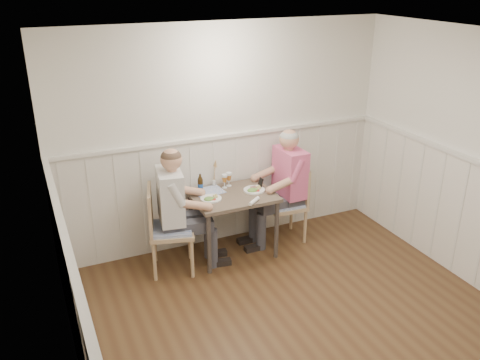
{
  "coord_description": "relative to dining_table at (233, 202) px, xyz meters",
  "views": [
    {
      "loc": [
        -2.12,
        -2.97,
        3.09
      ],
      "look_at": [
        -0.07,
        1.64,
        1.0
      ],
      "focal_mm": 38.0,
      "sensor_mm": 36.0,
      "label": 1
    }
  ],
  "objects": [
    {
      "name": "beer_glass_a",
      "position": [
        0.05,
        0.24,
        0.21
      ],
      "size": [
        0.07,
        0.07,
        0.17
      ],
      "color": "silver",
      "rests_on": "dining_table"
    },
    {
      "name": "plate_man",
      "position": [
        0.26,
        -0.01,
        0.12
      ],
      "size": [
        0.25,
        0.25,
        0.06
      ],
      "color": "white",
      "rests_on": "dining_table"
    },
    {
      "name": "plate_diner",
      "position": [
        -0.28,
        -0.03,
        0.12
      ],
      "size": [
        0.23,
        0.23,
        0.06
      ],
      "color": "white",
      "rests_on": "dining_table"
    },
    {
      "name": "wainscot",
      "position": [
        0.07,
        -1.15,
        0.04
      ],
      "size": [
        4.0,
        4.49,
        1.34
      ],
      "color": "silver",
      "rests_on": "ground"
    },
    {
      "name": "beer_bottle",
      "position": [
        -0.31,
        0.2,
        0.2
      ],
      "size": [
        0.06,
        0.06,
        0.22
      ],
      "color": "black",
      "rests_on": "dining_table"
    },
    {
      "name": "dining_table",
      "position": [
        0.0,
        0.0,
        0.0
      ],
      "size": [
        0.92,
        0.7,
        0.75
      ],
      "color": "#4E4638",
      "rests_on": "ground"
    },
    {
      "name": "diner_cream",
      "position": [
        -0.69,
        -0.03,
        -0.05
      ],
      "size": [
        0.7,
        0.49,
        1.42
      ],
      "color": "#3F3F47",
      "rests_on": "ground"
    },
    {
      "name": "chair_left",
      "position": [
        -0.81,
        -0.05,
        -0.12
      ],
      "size": [
        0.57,
        0.57,
        0.98
      ],
      "color": "tan",
      "rests_on": "ground"
    },
    {
      "name": "rolled_napkin",
      "position": [
        0.12,
        -0.3,
        0.12
      ],
      "size": [
        0.17,
        0.15,
        0.04
      ],
      "color": "white",
      "rests_on": "dining_table"
    },
    {
      "name": "grass_vase",
      "position": [
        -0.11,
        0.31,
        0.25
      ],
      "size": [
        0.04,
        0.04,
        0.33
      ],
      "color": "silver",
      "rests_on": "dining_table"
    },
    {
      "name": "gingham_mat",
      "position": [
        -0.22,
        0.18,
        0.1
      ],
      "size": [
        0.35,
        0.29,
        0.01
      ],
      "color": "#4663AA",
      "rests_on": "dining_table"
    },
    {
      "name": "chair_right",
      "position": [
        0.77,
        0.05,
        -0.14
      ],
      "size": [
        0.47,
        0.47,
        0.94
      ],
      "color": "tan",
      "rests_on": "ground"
    },
    {
      "name": "room_shell",
      "position": [
        0.07,
        -1.84,
        0.87
      ],
      "size": [
        4.04,
        4.54,
        2.6
      ],
      "color": "white",
      "rests_on": "ground"
    },
    {
      "name": "man_in_pink",
      "position": [
        0.72,
        0.05,
        -0.05
      ],
      "size": [
        0.66,
        0.46,
        1.43
      ],
      "color": "#3F3F47",
      "rests_on": "ground"
    },
    {
      "name": "beer_glass_b",
      "position": [
        -0.02,
        0.21,
        0.21
      ],
      "size": [
        0.07,
        0.07,
        0.17
      ],
      "color": "silver",
      "rests_on": "dining_table"
    },
    {
      "name": "ground_plane",
      "position": [
        0.07,
        -1.84,
        -0.65
      ],
      "size": [
        4.5,
        4.5,
        0.0
      ],
      "primitive_type": "plane",
      "color": "#472D19"
    }
  ]
}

